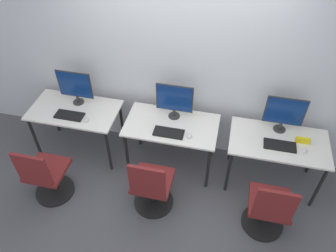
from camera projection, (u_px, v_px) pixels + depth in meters
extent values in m
plane|color=#4C4C51|center=(166.00, 182.00, 4.26)|extent=(20.00, 20.00, 0.00)
cube|color=silver|center=(180.00, 58.00, 3.83)|extent=(12.00, 0.05, 2.80)
cube|color=silver|center=(74.00, 110.00, 4.19)|extent=(1.13, 0.63, 0.02)
cylinder|color=black|center=(35.00, 138.00, 4.34)|extent=(0.04, 0.04, 0.71)
cylinder|color=black|center=(109.00, 151.00, 4.17)|extent=(0.04, 0.04, 0.71)
cylinder|color=black|center=(54.00, 112.00, 4.72)|extent=(0.04, 0.04, 0.71)
cylinder|color=black|center=(122.00, 123.00, 4.55)|extent=(0.04, 0.04, 0.71)
cylinder|color=#2D2D2D|center=(79.00, 102.00, 4.28)|extent=(0.15, 0.15, 0.01)
cylinder|color=#2D2D2D|center=(78.00, 99.00, 4.25)|extent=(0.04, 0.04, 0.10)
cube|color=#2D2D2D|center=(75.00, 84.00, 4.10)|extent=(0.45, 0.01, 0.37)
cube|color=navy|center=(74.00, 85.00, 4.09)|extent=(0.43, 0.01, 0.35)
cube|color=black|center=(69.00, 115.00, 4.09)|extent=(0.36, 0.16, 0.02)
ellipsoid|color=silver|center=(87.00, 120.00, 4.02)|extent=(0.06, 0.09, 0.03)
cylinder|color=black|center=(55.00, 191.00, 4.14)|extent=(0.48, 0.48, 0.03)
cylinder|color=black|center=(51.00, 181.00, 4.00)|extent=(0.04, 0.04, 0.37)
cube|color=maroon|center=(47.00, 170.00, 3.86)|extent=(0.44, 0.44, 0.05)
cube|color=maroon|center=(32.00, 170.00, 3.54)|extent=(0.40, 0.04, 0.44)
cube|color=silver|center=(171.00, 125.00, 3.99)|extent=(1.13, 0.63, 0.02)
cylinder|color=black|center=(127.00, 154.00, 4.14)|extent=(0.04, 0.04, 0.71)
cylinder|color=black|center=(208.00, 168.00, 3.97)|extent=(0.04, 0.04, 0.71)
cylinder|color=black|center=(139.00, 126.00, 4.51)|extent=(0.04, 0.04, 0.71)
cylinder|color=black|center=(213.00, 138.00, 4.35)|extent=(0.04, 0.04, 0.71)
cylinder|color=#2D2D2D|center=(174.00, 116.00, 4.09)|extent=(0.15, 0.15, 0.01)
cylinder|color=#2D2D2D|center=(174.00, 113.00, 4.05)|extent=(0.04, 0.04, 0.10)
cube|color=#2D2D2D|center=(174.00, 98.00, 3.90)|extent=(0.45, 0.01, 0.37)
cube|color=navy|center=(174.00, 99.00, 3.89)|extent=(0.43, 0.01, 0.35)
cube|color=black|center=(169.00, 133.00, 3.86)|extent=(0.36, 0.16, 0.02)
ellipsoid|color=silver|center=(189.00, 136.00, 3.82)|extent=(0.06, 0.09, 0.03)
cylinder|color=black|center=(154.00, 201.00, 4.02)|extent=(0.48, 0.48, 0.03)
cylinder|color=black|center=(153.00, 192.00, 3.89)|extent=(0.04, 0.04, 0.37)
cube|color=maroon|center=(153.00, 181.00, 3.74)|extent=(0.44, 0.44, 0.05)
cube|color=maroon|center=(147.00, 182.00, 3.43)|extent=(0.40, 0.04, 0.44)
cube|color=silver|center=(279.00, 142.00, 3.78)|extent=(1.13, 0.63, 0.02)
cylinder|color=black|center=(228.00, 172.00, 3.93)|extent=(0.04, 0.04, 0.71)
cylinder|color=black|center=(318.00, 188.00, 3.76)|extent=(0.04, 0.04, 0.71)
cylinder|color=black|center=(232.00, 141.00, 4.31)|extent=(0.04, 0.04, 0.71)
cylinder|color=black|center=(314.00, 154.00, 4.14)|extent=(0.04, 0.04, 0.71)
cylinder|color=#2D2D2D|center=(279.00, 129.00, 3.91)|extent=(0.15, 0.15, 0.01)
cylinder|color=#2D2D2D|center=(280.00, 126.00, 3.88)|extent=(0.04, 0.04, 0.10)
cube|color=#2D2D2D|center=(285.00, 111.00, 3.72)|extent=(0.45, 0.01, 0.37)
cube|color=navy|center=(285.00, 112.00, 3.72)|extent=(0.43, 0.01, 0.35)
cube|color=black|center=(280.00, 145.00, 3.71)|extent=(0.36, 0.16, 0.02)
ellipsoid|color=silver|center=(304.00, 150.00, 3.65)|extent=(0.06, 0.09, 0.03)
cylinder|color=black|center=(262.00, 223.00, 3.81)|extent=(0.48, 0.48, 0.03)
cylinder|color=black|center=(265.00, 213.00, 3.68)|extent=(0.04, 0.04, 0.37)
cube|color=maroon|center=(270.00, 203.00, 3.53)|extent=(0.44, 0.44, 0.05)
cube|color=maroon|center=(275.00, 206.00, 3.22)|extent=(0.40, 0.04, 0.44)
cube|color=yellow|center=(303.00, 140.00, 3.73)|extent=(0.16, 0.03, 0.08)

